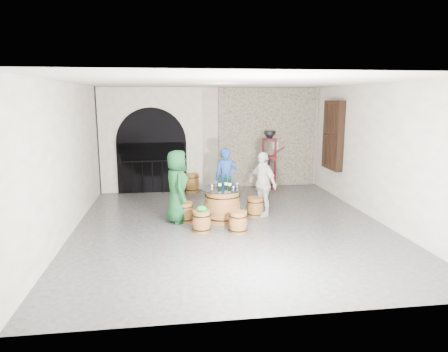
{
  "coord_description": "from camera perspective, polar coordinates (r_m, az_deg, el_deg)",
  "views": [
    {
      "loc": [
        -1.34,
        -8.72,
        2.87
      ],
      "look_at": [
        -0.09,
        0.48,
        1.05
      ],
      "focal_mm": 32.0,
      "sensor_mm": 36.0,
      "label": 1
    }
  ],
  "objects": [
    {
      "name": "ground",
      "position": [
        9.28,
        0.96,
        -6.93
      ],
      "size": [
        8.0,
        8.0,
        0.0
      ],
      "primitive_type": "plane",
      "color": "#2E2E30",
      "rests_on": "ground"
    },
    {
      "name": "person_green",
      "position": [
        9.33,
        -6.7,
        -1.49
      ],
      "size": [
        0.66,
        0.9,
        1.7
      ],
      "primitive_type": "imported",
      "rotation": [
        0.0,
        0.0,
        1.72
      ],
      "color": "#134521",
      "rests_on": "ground"
    },
    {
      "name": "tasting_glass_e",
      "position": [
        9.15,
        1.35,
        -1.73
      ],
      "size": [
        0.05,
        0.05,
        0.1
      ],
      "primitive_type": null,
      "color": "#BB5C24",
      "rests_on": "barrel_table"
    },
    {
      "name": "shuttered_window",
      "position": [
        12.13,
        15.28,
        5.63
      ],
      "size": [
        0.23,
        1.1,
        2.0
      ],
      "color": "black",
      "rests_on": "wall_right"
    },
    {
      "name": "corking_press",
      "position": [
        12.8,
        6.48,
        2.93
      ],
      "size": [
        0.77,
        0.48,
        1.84
      ],
      "rotation": [
        0.0,
        0.0,
        -0.15
      ],
      "color": "#530D18",
      "rests_on": "ground"
    },
    {
      "name": "barrel_stool_right",
      "position": [
        9.88,
        4.47,
        -4.43
      ],
      "size": [
        0.41,
        0.41,
        0.47
      ],
      "color": "brown",
      "rests_on": "ground"
    },
    {
      "name": "wall_front",
      "position": [
        5.07,
        7.86,
        -3.51
      ],
      "size": [
        8.0,
        0.0,
        8.0
      ],
      "primitive_type": "plane",
      "rotation": [
        -1.57,
        0.0,
        0.0
      ],
      "color": "silver",
      "rests_on": "ground"
    },
    {
      "name": "barrel_stool_near_right",
      "position": [
        8.69,
        2.04,
        -6.59
      ],
      "size": [
        0.41,
        0.41,
        0.47
      ],
      "color": "brown",
      "rests_on": "ground"
    },
    {
      "name": "arched_opening",
      "position": [
        12.54,
        -10.28,
        5.01
      ],
      "size": [
        3.1,
        0.6,
        3.19
      ],
      "color": "silver",
      "rests_on": "ground"
    },
    {
      "name": "wall_back",
      "position": [
        12.86,
        -1.71,
        5.41
      ],
      "size": [
        8.0,
        0.0,
        8.0
      ],
      "primitive_type": "plane",
      "rotation": [
        1.57,
        0.0,
        0.0
      ],
      "color": "silver",
      "rests_on": "ground"
    },
    {
      "name": "control_box",
      "position": [
        13.12,
        7.33,
        4.34
      ],
      "size": [
        0.18,
        0.1,
        0.22
      ],
      "primitive_type": "cube",
      "color": "silver",
      "rests_on": "wall_back"
    },
    {
      "name": "side_barrel",
      "position": [
        12.37,
        -4.59,
        -0.98
      ],
      "size": [
        0.44,
        0.44,
        0.59
      ],
      "rotation": [
        0.0,
        0.0,
        0.3
      ],
      "color": "brown",
      "rests_on": "ground"
    },
    {
      "name": "green_cap",
      "position": [
        8.67,
        -3.21,
        -4.67
      ],
      "size": [
        0.26,
        0.22,
        0.12
      ],
      "color": "#0B8327",
      "rests_on": "barrel_stool_near_left"
    },
    {
      "name": "tasting_glass_d",
      "position": [
        9.63,
        0.39,
        -1.09
      ],
      "size": [
        0.05,
        0.05,
        0.1
      ],
      "primitive_type": null,
      "color": "#BB5C24",
      "rests_on": "barrel_table"
    },
    {
      "name": "barrel_table",
      "position": [
        9.43,
        -0.22,
        -4.14
      ],
      "size": [
        1.03,
        1.03,
        0.79
      ],
      "color": "brown",
      "rests_on": "ground"
    },
    {
      "name": "ceiling",
      "position": [
        8.83,
        1.03,
        13.23
      ],
      "size": [
        8.0,
        8.0,
        0.0
      ],
      "primitive_type": "plane",
      "rotation": [
        3.14,
        0.0,
        0.0
      ],
      "color": "beige",
      "rests_on": "wall_back"
    },
    {
      "name": "wall_left",
      "position": [
        9.08,
        -21.43,
        2.28
      ],
      "size": [
        0.0,
        8.0,
        8.0
      ],
      "primitive_type": "plane",
      "rotation": [
        1.57,
        0.0,
        1.57
      ],
      "color": "silver",
      "rests_on": "ground"
    },
    {
      "name": "stone_facing_panel",
      "position": [
        13.11,
        6.2,
        5.46
      ],
      "size": [
        3.2,
        0.12,
        3.18
      ],
      "primitive_type": "cube",
      "color": "gray",
      "rests_on": "ground"
    },
    {
      "name": "wall_right",
      "position": [
        10.06,
        21.15,
        3.08
      ],
      "size": [
        0.0,
        8.0,
        8.0
      ],
      "primitive_type": "plane",
      "rotation": [
        1.57,
        0.0,
        -1.57
      ],
      "color": "silver",
      "rests_on": "ground"
    },
    {
      "name": "person_white",
      "position": [
        9.85,
        5.49,
        -1.13
      ],
      "size": [
        0.79,
        1.0,
        1.59
      ],
      "primitive_type": "imported",
      "rotation": [
        0.0,
        0.0,
        -1.07
      ],
      "color": "silver",
      "rests_on": "ground"
    },
    {
      "name": "tasting_glass_a",
      "position": [
        9.22,
        -1.74,
        -1.64
      ],
      "size": [
        0.05,
        0.05,
        0.1
      ],
      "primitive_type": null,
      "color": "#BB5C24",
      "rests_on": "barrel_table"
    },
    {
      "name": "barrel_stool_far",
      "position": [
        10.34,
        0.22,
        -3.7
      ],
      "size": [
        0.41,
        0.41,
        0.47
      ],
      "color": "brown",
      "rests_on": "ground"
    },
    {
      "name": "barrel_stool_left",
      "position": [
        9.47,
        -5.66,
        -5.14
      ],
      "size": [
        0.41,
        0.41,
        0.47
      ],
      "color": "brown",
      "rests_on": "ground"
    },
    {
      "name": "tasting_glass_c",
      "position": [
        9.6,
        -1.15,
        -1.12
      ],
      "size": [
        0.05,
        0.05,
        0.1
      ],
      "primitive_type": null,
      "color": "#BB5C24",
      "rests_on": "barrel_table"
    },
    {
      "name": "wine_bottle_right",
      "position": [
        9.38,
        0.28,
        -0.9
      ],
      "size": [
        0.08,
        0.08,
        0.32
      ],
      "color": "black",
      "rests_on": "barrel_table"
    },
    {
      "name": "barrel_stool_near_left",
      "position": [
        8.75,
        -3.21,
        -6.48
      ],
      "size": [
        0.41,
        0.41,
        0.47
      ],
      "color": "brown",
      "rests_on": "ground"
    },
    {
      "name": "tasting_glass_b",
      "position": [
        9.49,
        1.89,
        -1.27
      ],
      "size": [
        0.05,
        0.05,
        0.1
      ],
      "primitive_type": null,
      "color": "#BB5C24",
      "rests_on": "barrel_table"
    },
    {
      "name": "tasting_glass_f",
      "position": [
        9.31,
        -1.74,
        -1.51
      ],
      "size": [
        0.05,
        0.05,
        0.1
      ],
      "primitive_type": null,
      "color": "#BB5C24",
      "rests_on": "barrel_table"
    },
    {
      "name": "person_blue",
      "position": [
        10.38,
        0.3,
        -0.39
      ],
      "size": [
        0.63,
        0.46,
        1.61
      ],
      "primitive_type": "imported",
      "rotation": [
        0.0,
        0.0,
        -0.13
      ],
      "color": "navy",
      "rests_on": "ground"
    },
    {
      "name": "wine_bottle_left",
      "position": [
        9.29,
        -0.61,
        -1.02
      ],
      "size": [
        0.08,
        0.08,
        0.32
      ],
      "color": "black",
      "rests_on": "barrel_table"
    },
    {
      "name": "wine_bottle_center",
      "position": [
        9.3,
        0.81,
        -1.0
      ],
      "size": [
        0.08,
        0.08,
        0.32
      ],
      "color": "black",
      "rests_on": "barrel_table"
    }
  ]
}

